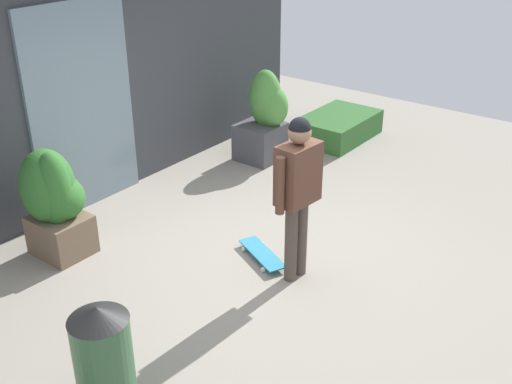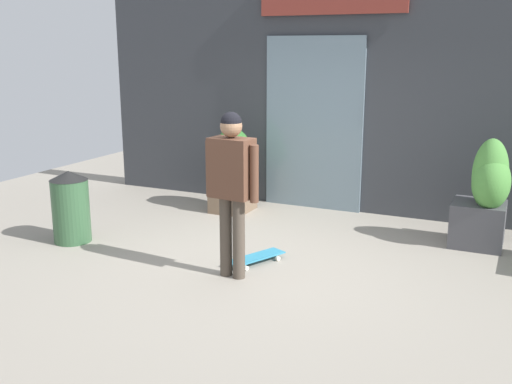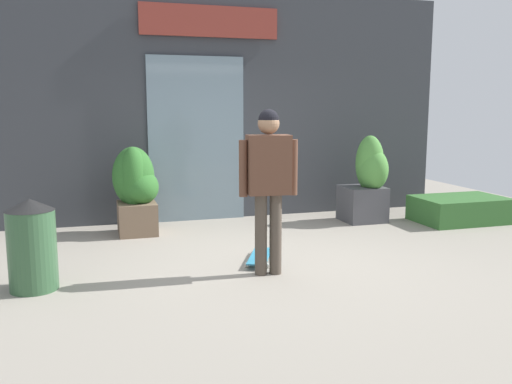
{
  "view_description": "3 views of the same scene",
  "coord_description": "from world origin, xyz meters",
  "views": [
    {
      "loc": [
        -4.7,
        -3.4,
        3.68
      ],
      "look_at": [
        -0.11,
        0.11,
        0.81
      ],
      "focal_mm": 43.51,
      "sensor_mm": 36.0,
      "label": 1
    },
    {
      "loc": [
        2.58,
        -5.68,
        2.38
      ],
      "look_at": [
        -0.11,
        0.11,
        0.81
      ],
      "focal_mm": 41.55,
      "sensor_mm": 36.0,
      "label": 2
    },
    {
      "loc": [
        -1.9,
        -5.77,
        1.78
      ],
      "look_at": [
        -0.11,
        0.11,
        0.81
      ],
      "focal_mm": 38.19,
      "sensor_mm": 36.0,
      "label": 3
    }
  ],
  "objects": [
    {
      "name": "building_facade",
      "position": [
        -0.01,
        2.72,
        1.77
      ],
      "size": [
        7.66,
        0.31,
        3.55
      ],
      "color": "#383A3F",
      "rests_on": "ground_plane"
    },
    {
      "name": "trash_bin",
      "position": [
        -2.49,
        -0.23,
        0.45
      ],
      "size": [
        0.47,
        0.47,
        0.9
      ],
      "color": "#335938",
      "rests_on": "ground_plane"
    },
    {
      "name": "planter_box_right",
      "position": [
        -1.32,
        1.91,
        0.66
      ],
      "size": [
        0.63,
        0.67,
        1.23
      ],
      "color": "brown",
      "rests_on": "ground_plane"
    },
    {
      "name": "planter_box_left",
      "position": [
        2.19,
        1.7,
        0.65
      ],
      "size": [
        0.64,
        0.68,
        1.34
      ],
      "color": "#47474C",
      "rests_on": "ground_plane"
    },
    {
      "name": "ground_plane",
      "position": [
        0.0,
        0.0,
        0.0
      ],
      "size": [
        12.0,
        12.0,
        0.0
      ],
      "primitive_type": "plane",
      "color": "gray"
    },
    {
      "name": "skateboarder",
      "position": [
        -0.14,
        -0.42,
        1.08
      ],
      "size": [
        0.62,
        0.3,
        1.75
      ],
      "rotation": [
        0.0,
        0.0,
        1.48
      ],
      "color": "#4C4238",
      "rests_on": "ground_plane"
    },
    {
      "name": "skateboard",
      "position": [
        -0.08,
        0.04,
        0.06
      ],
      "size": [
        0.5,
        0.75,
        0.08
      ],
      "rotation": [
        0.0,
        0.0,
        1.14
      ],
      "color": "teal",
      "rests_on": "ground_plane"
    }
  ]
}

